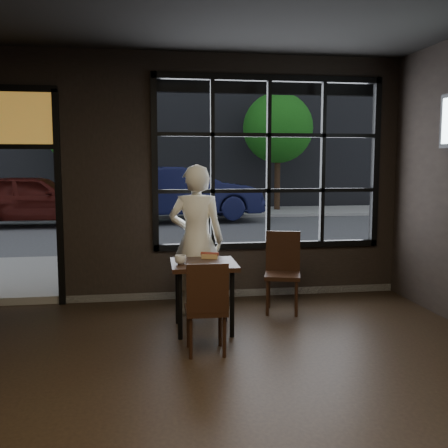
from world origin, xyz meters
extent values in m
cube|color=black|center=(0.00, 0.00, -0.01)|extent=(6.00, 7.00, 0.02)
cube|color=black|center=(1.20, 3.50, 1.80)|extent=(3.06, 0.12, 2.28)
cube|color=orange|center=(-2.10, 3.50, 2.35)|extent=(1.20, 0.06, 0.70)
cube|color=#545456|center=(0.00, 24.00, -0.02)|extent=(60.00, 41.00, 0.04)
cube|color=#5B5956|center=(0.00, 23.00, 7.50)|extent=(28.00, 12.00, 15.00)
cube|color=black|center=(0.17, 2.16, 0.37)|extent=(0.71, 0.71, 0.75)
cube|color=black|center=(0.12, 1.49, 0.45)|extent=(0.40, 0.40, 0.89)
cube|color=black|center=(1.19, 2.70, 0.48)|extent=(0.52, 0.52, 0.97)
imported|color=white|center=(0.16, 2.79, 0.89)|extent=(0.72, 0.55, 1.79)
imported|color=silver|center=(-0.08, 2.10, 0.79)|extent=(0.15, 0.15, 0.10)
imported|color=#101333|center=(0.72, 12.47, 0.89)|extent=(4.95, 2.19, 1.58)
imported|color=#410F0B|center=(-3.47, 12.09, 0.80)|extent=(4.14, 1.79, 1.39)
cylinder|color=#332114|center=(-2.55, 15.31, 1.14)|extent=(0.21, 0.21, 2.28)
sphere|color=#1E6E18|center=(-2.55, 15.31, 3.01)|extent=(2.49, 2.49, 2.49)
cylinder|color=#332114|center=(4.40, 15.28, 1.16)|extent=(0.21, 0.21, 2.31)
sphere|color=#31591D|center=(4.40, 15.28, 3.04)|extent=(2.52, 2.52, 2.52)
camera|label=1|loc=(-0.46, -3.31, 1.81)|focal=42.00mm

